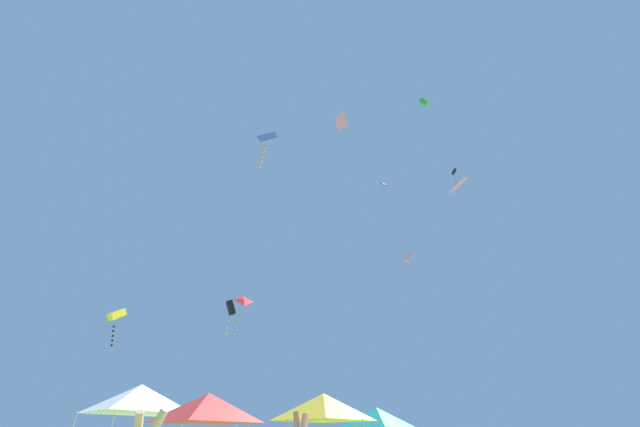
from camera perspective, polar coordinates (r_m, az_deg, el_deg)
canopy_tent_white at (r=18.16m, az=-26.81°, el=-24.76°), size 3.32×3.32×3.55m
canopy_tent_red at (r=13.96m, az=-17.51°, el=-27.32°), size 2.73×2.73×2.92m
canopy_tent_yellow at (r=15.88m, az=0.56°, el=-28.36°), size 2.94×2.94×3.15m
canopy_tent_teal at (r=20.78m, az=9.01°, el=-29.35°), size 2.79×2.79×2.99m
kite_black_delta at (r=30.24m, az=20.47°, el=6.23°), size 0.73×0.78×1.27m
kite_pink_diamond at (r=32.08m, az=3.36°, el=14.26°), size 1.17×1.08×1.24m
kite_yellow_box at (r=28.85m, az=-29.59°, el=-13.96°), size 0.88×1.29×2.63m
kite_pink_box at (r=39.82m, az=13.93°, el=-6.66°), size 0.94×0.68×1.17m
kite_green_box at (r=31.41m, az=16.23°, el=16.57°), size 0.77×0.72×0.94m
kite_purple_diamond at (r=33.11m, az=10.14°, el=4.54°), size 0.80×0.80×1.56m
kite_red_diamond at (r=22.31m, az=-12.12°, el=-13.56°), size 1.19×1.31×2.60m
kite_black_box at (r=38.20m, az=-14.01°, el=-14.42°), size 1.21×1.00×3.36m
kite_blue_diamond at (r=24.18m, az=-8.55°, el=11.79°), size 1.61×1.62×2.92m
kite_pink_delta at (r=15.99m, az=21.00°, el=4.39°), size 0.97×1.09×0.70m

